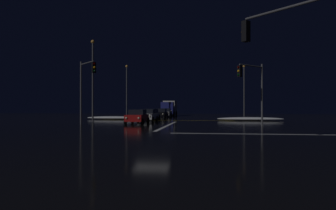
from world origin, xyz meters
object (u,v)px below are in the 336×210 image
(streetlamp_left_far, at_px, (127,87))
(box_truck, at_px, (169,107))
(traffic_signal_se, at_px, (297,45))
(sedan_red, at_px, (137,117))
(traffic_signal_nw, at_px, (86,81))
(streetlamp_right_far, at_px, (244,87))
(traffic_signal_ne, at_px, (253,83))
(sedan_black, at_px, (161,113))
(sedan_gray, at_px, (166,113))
(sedan_silver, at_px, (151,114))
(streetlamp_left_near, at_px, (93,75))
(sedan_white, at_px, (148,115))

(streetlamp_left_far, bearing_deg, box_truck, 62.20)
(traffic_signal_se, bearing_deg, sedan_red, 121.05)
(traffic_signal_nw, relative_size, streetlamp_left_far, 0.73)
(box_truck, xyz_separation_m, streetlamp_left_far, (-6.05, -11.47, 3.53))
(traffic_signal_nw, bearing_deg, sedan_red, 32.43)
(traffic_signal_nw, relative_size, traffic_signal_se, 1.00)
(sedan_red, height_order, box_truck, box_truck)
(streetlamp_right_far, bearing_deg, traffic_signal_ne, -94.45)
(sedan_black, height_order, sedan_gray, same)
(sedan_silver, height_order, streetlamp_left_near, streetlamp_left_near)
(traffic_signal_se, distance_m, streetlamp_left_far, 42.22)
(box_truck, relative_size, streetlamp_right_far, 0.94)
(sedan_red, bearing_deg, traffic_signal_ne, -14.43)
(box_truck, height_order, streetlamp_left_near, streetlamp_left_near)
(traffic_signal_se, height_order, streetlamp_left_near, streetlamp_left_near)
(box_truck, distance_m, streetlamp_left_far, 13.43)
(sedan_red, height_order, sedan_gray, same)
(sedan_white, height_order, traffic_signal_nw, traffic_signal_nw)
(traffic_signal_ne, relative_size, streetlamp_left_far, 0.66)
(traffic_signal_ne, bearing_deg, streetlamp_right_far, 85.55)
(sedan_silver, relative_size, box_truck, 0.52)
(sedan_gray, height_order, streetlamp_left_near, streetlamp_left_near)
(traffic_signal_ne, xyz_separation_m, streetlamp_right_far, (1.73, 22.23, 0.95))
(traffic_signal_nw, height_order, streetlamp_left_near, streetlamp_left_near)
(streetlamp_left_near, bearing_deg, traffic_signal_ne, -18.95)
(traffic_signal_nw, height_order, streetlamp_right_far, streetlamp_right_far)
(sedan_red, height_order, streetlamp_left_near, streetlamp_left_near)
(streetlamp_left_near, xyz_separation_m, streetlamp_right_far, (19.88, 16.00, -0.64))
(sedan_black, distance_m, traffic_signal_nw, 21.35)
(sedan_black, xyz_separation_m, streetlamp_right_far, (13.65, 1.61, 4.28))
(sedan_silver, relative_size, traffic_signal_se, 0.65)
(traffic_signal_nw, bearing_deg, streetlamp_left_near, 104.91)
(streetlamp_left_far, bearing_deg, sedan_black, -14.47)
(box_truck, bearing_deg, traffic_signal_nw, -97.48)
(sedan_gray, relative_size, traffic_signal_nw, 0.65)
(sedan_white, xyz_separation_m, box_truck, (-0.31, 24.99, 0.91))
(sedan_gray, xyz_separation_m, streetlamp_left_near, (-6.29, -20.02, 4.92))
(sedan_red, bearing_deg, sedan_white, 89.26)
(streetlamp_left_far, bearing_deg, streetlamp_right_far, 0.00)
(sedan_white, xyz_separation_m, streetlamp_left_far, (-6.36, 13.52, 4.43))
(traffic_signal_nw, xyz_separation_m, streetlamp_left_near, (-1.63, 6.13, 1.23))
(sedan_red, relative_size, streetlamp_left_far, 0.48)
(sedan_silver, bearing_deg, sedan_red, -87.65)
(sedan_white, xyz_separation_m, traffic_signal_se, (11.43, -24.76, 3.79))
(streetlamp_left_far, relative_size, streetlamp_left_near, 0.90)
(sedan_black, xyz_separation_m, streetlamp_left_far, (-6.23, 1.61, 4.43))
(sedan_white, height_order, box_truck, box_truck)
(sedan_gray, xyz_separation_m, streetlamp_right_far, (13.59, -4.02, 4.28))
(sedan_silver, bearing_deg, streetlamp_right_far, 30.09)
(streetlamp_left_far, bearing_deg, sedan_red, -71.86)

